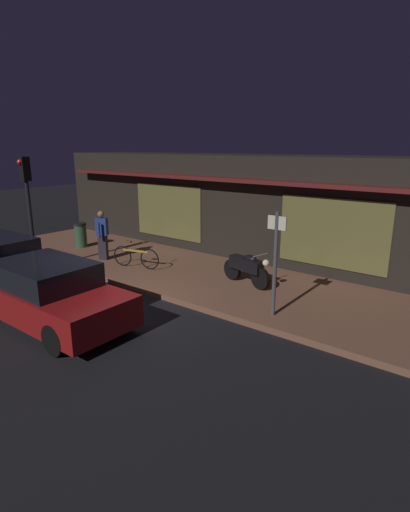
# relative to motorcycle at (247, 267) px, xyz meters

# --- Properties ---
(ground_plane) EXTENTS (60.00, 60.00, 0.00)m
(ground_plane) POSITION_rel_motorcycle_xyz_m (-1.60, -3.05, -0.65)
(ground_plane) COLOR black
(sidewalk_slab) EXTENTS (18.00, 4.00, 0.15)m
(sidewalk_slab) POSITION_rel_motorcycle_xyz_m (-1.60, -0.05, -0.57)
(sidewalk_slab) COLOR brown
(sidewalk_slab) RESTS_ON ground_plane
(storefront_building) EXTENTS (18.00, 3.30, 3.60)m
(storefront_building) POSITION_rel_motorcycle_xyz_m (-1.60, 3.34, 1.16)
(storefront_building) COLOR black
(storefront_building) RESTS_ON ground_plane
(motorcycle) EXTENTS (1.69, 0.63, 0.97)m
(motorcycle) POSITION_rel_motorcycle_xyz_m (0.00, 0.00, 0.00)
(motorcycle) COLOR black
(motorcycle) RESTS_ON sidewalk_slab
(bicycle_parked) EXTENTS (1.61, 0.55, 0.91)m
(bicycle_parked) POSITION_rel_motorcycle_xyz_m (-3.65, -0.81, -0.14)
(bicycle_parked) COLOR black
(bicycle_parked) RESTS_ON sidewalk_slab
(person_photographer) EXTENTS (0.44, 0.58, 1.67)m
(person_photographer) POSITION_rel_motorcycle_xyz_m (-5.23, -0.84, 0.38)
(person_photographer) COLOR #28232D
(person_photographer) RESTS_ON sidewalk_slab
(sign_post) EXTENTS (0.44, 0.09, 2.40)m
(sign_post) POSITION_rel_motorcycle_xyz_m (1.62, -1.42, 0.86)
(sign_post) COLOR #47474C
(sign_post) RESTS_ON sidewalk_slab
(trash_bin) EXTENTS (0.48, 0.48, 0.93)m
(trash_bin) POSITION_rel_motorcycle_xyz_m (-7.35, -0.25, -0.03)
(trash_bin) COLOR #2D4C33
(trash_bin) RESTS_ON sidewalk_slab
(traffic_light_pole) EXTENTS (0.24, 0.33, 3.60)m
(traffic_light_pole) POSITION_rel_motorcycle_xyz_m (-5.95, -2.91, 1.83)
(traffic_light_pole) COLOR black
(traffic_light_pole) RESTS_ON ground_plane
(parked_car_far) EXTENTS (4.12, 1.82, 1.42)m
(parked_car_far) POSITION_rel_motorcycle_xyz_m (-2.30, -4.62, 0.06)
(parked_car_far) COLOR black
(parked_car_far) RESTS_ON ground_plane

